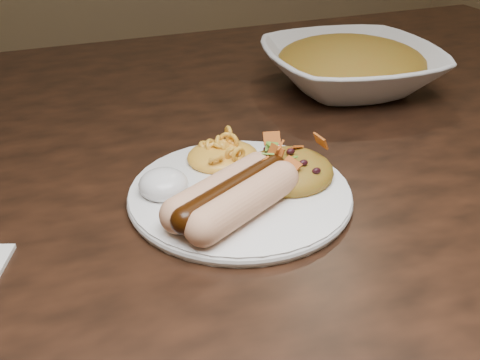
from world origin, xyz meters
name	(u,v)px	position (x,y,z in m)	size (l,w,h in m)	color
table	(172,216)	(0.00, 0.00, 0.66)	(1.60, 0.90, 0.75)	black
plate	(240,194)	(0.04, -0.13, 0.76)	(0.21, 0.21, 0.01)	white
hotdog	(233,194)	(0.02, -0.17, 0.78)	(0.12, 0.11, 0.03)	tan
mac_and_cheese	(223,147)	(0.04, -0.07, 0.78)	(0.08, 0.07, 0.03)	gold
sour_cream	(163,179)	(-0.03, -0.11, 0.78)	(0.05, 0.05, 0.03)	white
taco_salad	(289,163)	(0.09, -0.13, 0.78)	(0.09, 0.09, 0.04)	#B32300
serving_bowl	(350,68)	(0.29, 0.09, 0.78)	(0.24, 0.24, 0.06)	silver
bowl_filling	(352,53)	(0.29, 0.09, 0.80)	(0.21, 0.21, 0.05)	#B32300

